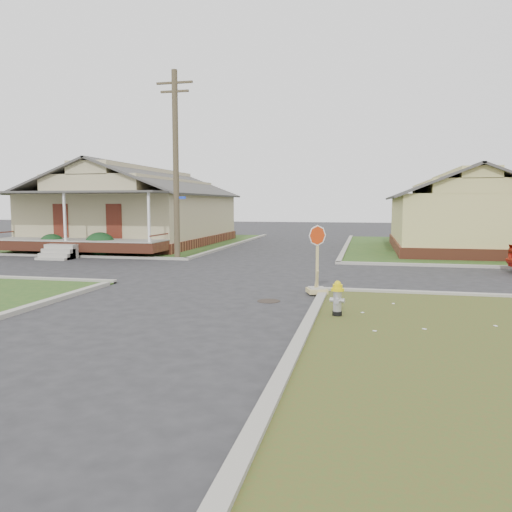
# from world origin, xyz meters

# --- Properties ---
(ground) EXTENTS (120.00, 120.00, 0.00)m
(ground) POSITION_xyz_m (0.00, 0.00, 0.00)
(ground) COLOR #262528
(ground) RESTS_ON ground
(verge_far_left) EXTENTS (19.00, 19.00, 0.05)m
(verge_far_left) POSITION_xyz_m (-13.00, 18.00, 0.03)
(verge_far_left) COLOR #254B1A
(verge_far_left) RESTS_ON ground
(curbs) EXTENTS (80.00, 40.00, 0.12)m
(curbs) POSITION_xyz_m (0.00, 5.00, 0.00)
(curbs) COLOR #9A978B
(curbs) RESTS_ON ground
(manhole) EXTENTS (0.64, 0.64, 0.01)m
(manhole) POSITION_xyz_m (2.20, -0.50, 0.01)
(manhole) COLOR black
(manhole) RESTS_ON ground
(corner_house) EXTENTS (10.10, 15.50, 5.30)m
(corner_house) POSITION_xyz_m (-10.00, 16.68, 2.28)
(corner_house) COLOR brown
(corner_house) RESTS_ON ground
(side_house_yellow) EXTENTS (7.60, 11.60, 4.70)m
(side_house_yellow) POSITION_xyz_m (10.00, 16.50, 2.19)
(side_house_yellow) COLOR brown
(side_house_yellow) RESTS_ON ground
(utility_pole) EXTENTS (1.80, 0.28, 9.00)m
(utility_pole) POSITION_xyz_m (-4.20, 8.90, 4.66)
(utility_pole) COLOR #403425
(utility_pole) RESTS_ON ground
(fire_hydrant) EXTENTS (0.31, 0.31, 0.84)m
(fire_hydrant) POSITION_xyz_m (4.18, -2.11, 0.51)
(fire_hydrant) COLOR black
(fire_hydrant) RESTS_ON ground
(stop_sign) EXTENTS (0.58, 0.56, 2.04)m
(stop_sign) POSITION_xyz_m (3.41, 0.81, 0.49)
(stop_sign) COLOR tan
(stop_sign) RESTS_ON ground
(hedge_left) EXTENTS (1.41, 1.15, 1.08)m
(hedge_left) POSITION_xyz_m (-11.47, 9.42, 0.59)
(hedge_left) COLOR #133519
(hedge_left) RESTS_ON verge_far_left
(hedge_right) EXTENTS (1.52, 1.24, 1.16)m
(hedge_right) POSITION_xyz_m (-8.63, 9.39, 0.63)
(hedge_right) COLOR #133519
(hedge_right) RESTS_ON verge_far_left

